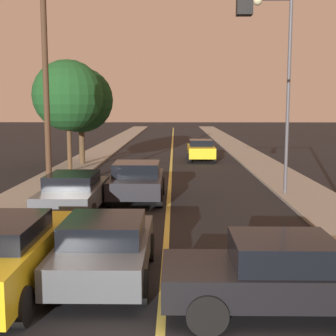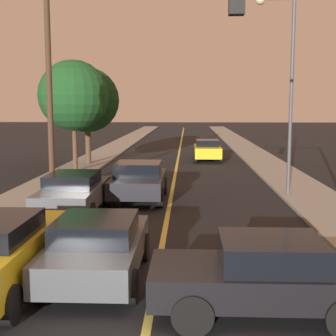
{
  "view_description": "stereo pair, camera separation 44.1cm",
  "coord_description": "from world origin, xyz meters",
  "views": [
    {
      "loc": [
        0.23,
        -6.33,
        3.73
      ],
      "look_at": [
        0.0,
        9.61,
        1.6
      ],
      "focal_mm": 50.0,
      "sensor_mm": 36.0,
      "label": 1
    },
    {
      "loc": [
        0.67,
        -6.32,
        3.73
      ],
      "look_at": [
        0.0,
        9.61,
        1.6
      ],
      "focal_mm": 50.0,
      "sensor_mm": 36.0,
      "label": 2
    }
  ],
  "objects": [
    {
      "name": "utility_pole_left",
      "position": [
        -5.08,
        13.1,
        4.73
      ],
      "size": [
        1.6,
        0.24,
        8.88
      ],
      "color": "#422D1E",
      "rests_on": "ground"
    },
    {
      "name": "tree_left_near",
      "position": [
        -5.59,
        19.3,
        4.28
      ],
      "size": [
        3.85,
        3.85,
        6.1
      ],
      "color": "#4C3823",
      "rests_on": "ground"
    },
    {
      "name": "road_surface",
      "position": [
        0.0,
        36.0,
        0.01
      ],
      "size": [
        8.96,
        80.0,
        0.01
      ],
      "color": "black",
      "rests_on": "ground"
    },
    {
      "name": "car_crossing_right",
      "position": [
        2.04,
        1.74,
        0.74
      ],
      "size": [
        3.98,
        1.89,
        1.4
      ],
      "rotation": [
        0.0,
        0.0,
        1.57
      ],
      "color": "black",
      "rests_on": "ground"
    },
    {
      "name": "car_near_lane_front",
      "position": [
        -1.25,
        3.33,
        0.73
      ],
      "size": [
        1.97,
        4.07,
        1.39
      ],
      "color": "#474C51",
      "rests_on": "ground"
    },
    {
      "name": "sidewalk_left",
      "position": [
        -5.73,
        36.0,
        0.06
      ],
      "size": [
        2.5,
        80.0,
        0.12
      ],
      "color": "gray",
      "rests_on": "ground"
    },
    {
      "name": "car_outer_lane_second",
      "position": [
        -3.22,
        9.34,
        0.77
      ],
      "size": [
        1.92,
        4.56,
        1.46
      ],
      "color": "#474C51",
      "rests_on": "ground"
    },
    {
      "name": "car_far_oncoming",
      "position": [
        2.02,
        25.42,
        0.75
      ],
      "size": [
        1.87,
        4.1,
        1.43
      ],
      "rotation": [
        0.0,
        0.0,
        3.14
      ],
      "color": "gold",
      "rests_on": "ground"
    },
    {
      "name": "tree_left_far",
      "position": [
        -5.58,
        22.75,
        4.06
      ],
      "size": [
        4.0,
        4.0,
        5.96
      ],
      "color": "#4C3823",
      "rests_on": "ground"
    },
    {
      "name": "traffic_signal_mast",
      "position": [
        3.52,
        3.62,
        4.75
      ],
      "size": [
        5.95,
        0.42,
        6.76
      ],
      "color": "#47474C",
      "rests_on": "ground"
    },
    {
      "name": "streetlamp_right",
      "position": [
        4.5,
        12.89,
        5.1
      ],
      "size": [
        1.58,
        0.36,
        7.92
      ],
      "color": "#47474C",
      "rests_on": "ground"
    },
    {
      "name": "car_near_lane_second",
      "position": [
        -1.25,
        11.8,
        0.81
      ],
      "size": [
        2.1,
        4.14,
        1.55
      ],
      "color": "black",
      "rests_on": "ground"
    },
    {
      "name": "sidewalk_right",
      "position": [
        5.73,
        36.0,
        0.06
      ],
      "size": [
        2.5,
        80.0,
        0.12
      ],
      "color": "gray",
      "rests_on": "ground"
    },
    {
      "name": "car_outer_lane_front",
      "position": [
        -3.22,
        2.59,
        0.82
      ],
      "size": [
        1.98,
        4.72,
        1.54
      ],
      "color": "gold",
      "rests_on": "ground"
    }
  ]
}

